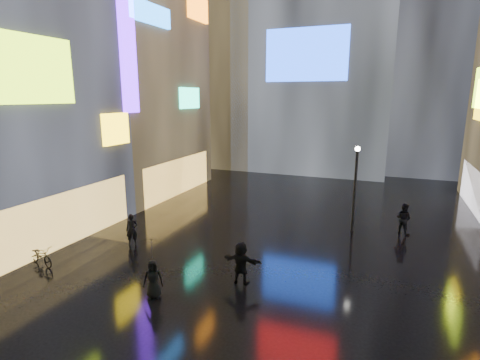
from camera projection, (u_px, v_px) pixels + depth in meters
The scene contains 11 objects.
ground at pixel (289, 235), 22.24m from camera, with size 140.00×140.00×0.00m, color black.
building_left_far at pixel (123, 60), 31.04m from camera, with size 10.28×12.00×22.00m.
tower_flank_right at pixel (441, 8), 38.90m from camera, with size 12.00×12.00×34.00m, color black.
tower_flank_left at pixel (224, 54), 44.41m from camera, with size 10.00×10.00×26.00m, color black.
lamp_far at pixel (355, 184), 22.28m from camera, with size 0.30×0.30×5.20m.
pedestrian_4 at pixel (153, 279), 15.15m from camera, with size 0.79×0.52×1.62m, color black.
pedestrian_5 at pixel (241, 263), 16.28m from camera, with size 1.76×0.56×1.90m, color black.
pedestrian_6 at pixel (132, 230), 20.52m from camera, with size 0.64×0.42×1.76m, color black.
pedestrian_7 at pixel (403, 219), 22.22m from camera, with size 0.91×0.71×1.87m, color black.
umbrella_2 at pixel (151, 249), 14.87m from camera, with size 1.03×1.05×0.94m, color black.
bicycle at pixel (41, 255), 18.17m from camera, with size 0.65×1.86×0.97m, color black.
Camera 1 is at (5.00, -0.61, 8.03)m, focal length 28.00 mm.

